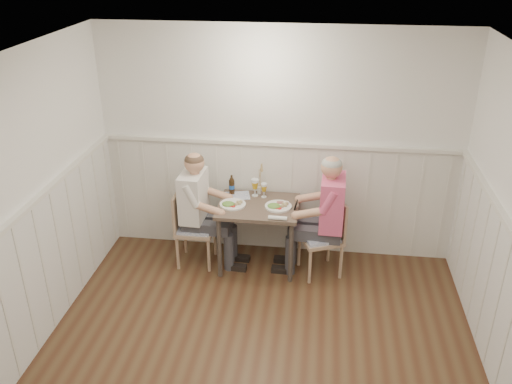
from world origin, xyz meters
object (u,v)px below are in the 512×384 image
Objects in this scene: diner_cream at (198,217)px; chair_left at (191,225)px; chair_right at (326,234)px; dining_table at (258,213)px; grass_vase at (259,179)px; man_in_pink at (327,225)px; beer_bottle at (232,186)px.

chair_left is at bearing -172.56° from diner_cream.
chair_right is 1.01× the size of chair_left.
chair_right is at bearing -0.77° from diner_cream.
chair_right is at bearing -4.15° from dining_table.
diner_cream is at bearing -153.64° from grass_vase.
diner_cream is at bearing -177.02° from dining_table.
dining_table is 0.64× the size of diner_cream.
chair_right is at bearing -0.30° from chair_left.
chair_right reaches higher than dining_table.
chair_left is 0.64× the size of diner_cream.
chair_left is at bearing -155.66° from grass_vase.
man_in_pink is (1.50, -0.01, 0.11)m from chair_left.
dining_table is 3.81× the size of beer_bottle.
chair_right is 1.17m from beer_bottle.
beer_bottle is (-1.07, 0.29, 0.37)m from chair_right.
diner_cream reaches higher than beer_bottle.
beer_bottle is (-0.33, 0.24, 0.21)m from dining_table.
grass_vase reaches higher than chair_right.
diner_cream is 0.80m from grass_vase.
beer_bottle is at bearing -171.37° from grass_vase.
man_in_pink is (0.75, -0.06, -0.06)m from dining_table.
chair_right is at bearing 164.00° from man_in_pink.
grass_vase is (0.73, 0.33, 0.45)m from chair_left.
man_in_pink is 1.41m from diner_cream.
diner_cream is at bearing 7.44° from chair_left.
beer_bottle reaches higher than dining_table.
dining_table is at bearing 175.75° from man_in_pink.
diner_cream reaches higher than chair_left.
chair_left is 1.50m from man_in_pink.
dining_table is 1.00× the size of chair_left.
dining_table is 0.76m from chair_right.
chair_right is 1.41m from diner_cream.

